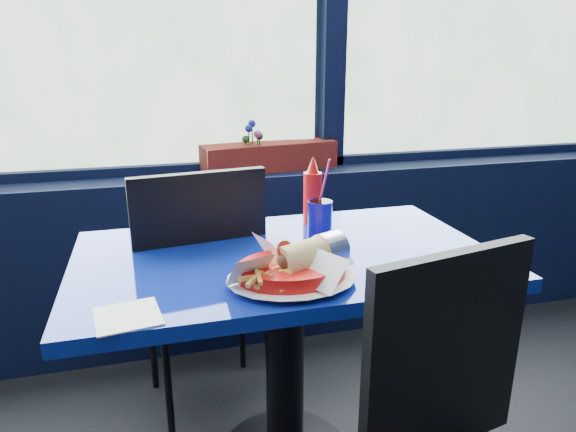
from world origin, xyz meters
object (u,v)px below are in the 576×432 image
object	(u,v)px
soda_cup	(320,219)
food_basket	(294,268)
near_table	(285,309)
ketchup_bottle	(313,194)
planter_box	(270,156)
flower_vase	(253,157)
chair_near_back	(205,282)

from	to	relation	value
soda_cup	food_basket	bearing A→B (deg)	-119.51
near_table	ketchup_bottle	distance (m)	0.41
ketchup_bottle	soda_cup	world-z (taller)	soda_cup
planter_box	flower_vase	size ratio (longest dim) A/B	2.68
chair_near_back	planter_box	size ratio (longest dim) A/B	1.57
food_basket	ketchup_bottle	size ratio (longest dim) A/B	1.30
near_table	soda_cup	size ratio (longest dim) A/B	4.64
chair_near_back	food_basket	xyz separation A→B (m)	(0.18, -0.49, 0.23)
food_basket	soda_cup	distance (m)	0.34
flower_vase	ketchup_bottle	world-z (taller)	flower_vase
planter_box	flower_vase	bearing A→B (deg)	-167.68
flower_vase	food_basket	distance (m)	1.07
near_table	soda_cup	distance (m)	0.30
ketchup_bottle	soda_cup	distance (m)	0.16
food_basket	ketchup_bottle	bearing A→B (deg)	68.93
ketchup_bottle	flower_vase	bearing A→B (deg)	97.15
food_basket	ketchup_bottle	world-z (taller)	ketchup_bottle
food_basket	near_table	bearing A→B (deg)	84.17
ketchup_bottle	soda_cup	bearing A→B (deg)	-99.05
planter_box	food_basket	size ratio (longest dim) A/B	2.02
chair_near_back	planter_box	xyz separation A→B (m)	(0.37, 0.61, 0.31)
chair_near_back	food_basket	bearing A→B (deg)	103.09
chair_near_back	food_basket	world-z (taller)	chair_near_back
chair_near_back	ketchup_bottle	xyz separation A→B (m)	(0.37, -0.04, 0.30)
planter_box	soda_cup	bearing A→B (deg)	-100.32
near_table	food_basket	bearing A→B (deg)	-97.85
flower_vase	near_table	bearing A→B (deg)	-95.57
flower_vase	soda_cup	size ratio (longest dim) A/B	0.89
food_basket	soda_cup	xyz separation A→B (m)	(0.17, 0.29, 0.03)
flower_vase	soda_cup	world-z (taller)	flower_vase
planter_box	soda_cup	size ratio (longest dim) A/B	2.38
near_table	planter_box	distance (m)	0.95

